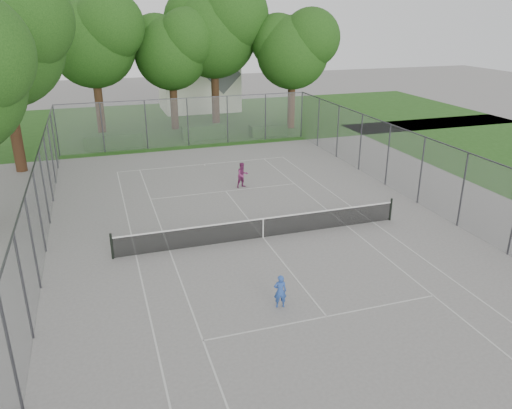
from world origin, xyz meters
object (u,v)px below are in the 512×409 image
object	(u,v)px
house	(198,72)
woman_player	(243,175)
tennis_net	(263,227)
girl_player	(280,291)

from	to	relation	value
house	woman_player	xyz separation A→B (m)	(-2.76, -24.39, -2.94)
tennis_net	woman_player	size ratio (longest dim) A/B	8.96
house	woman_player	size ratio (longest dim) A/B	6.33
tennis_net	woman_player	world-z (taller)	woman_player
woman_player	house	bearing A→B (deg)	70.00
tennis_net	house	bearing A→B (deg)	82.95
tennis_net	woman_player	xyz separation A→B (m)	(1.09, 6.77, 0.21)
tennis_net	house	xyz separation A→B (m)	(3.85, 31.16, 3.15)
girl_player	woman_player	xyz separation A→B (m)	(2.33, 12.14, 0.12)
girl_player	house	bearing A→B (deg)	-86.81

